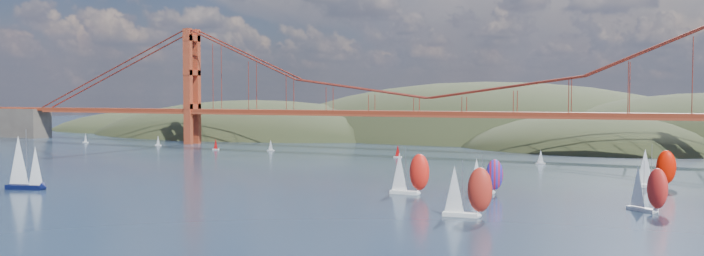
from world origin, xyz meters
name	(u,v)px	position (x,y,z in m)	size (l,w,h in m)	color
ground	(56,230)	(0.00, 0.00, 0.00)	(1200.00, 1200.00, 0.00)	black
headlands	(580,167)	(44.95, 278.29, -12.46)	(725.00, 225.00, 96.00)	black
bridge	(424,73)	(-1.75, 180.00, 32.23)	(552.00, 12.00, 55.00)	maroon
sloop_navy	(24,163)	(-49.22, 32.14, 6.44)	(9.86, 6.89, 14.58)	black
racer_0	(409,172)	(37.39, 65.79, 5.04)	(9.37, 3.94, 10.68)	white
racer_1	(466,190)	(58.11, 42.70, 5.02)	(9.39, 4.27, 10.62)	white
racer_2	(647,188)	(87.79, 63.68, 4.70)	(8.58, 7.34, 9.95)	white
racer_3	(655,167)	(87.34, 103.76, 5.00)	(9.33, 4.13, 10.58)	white
racer_rwb	(485,175)	(52.74, 74.73, 4.29)	(8.10, 4.90, 9.08)	silver
distant_boat_0	(86,138)	(-171.08, 161.46, 2.41)	(3.00, 2.00, 4.70)	silver
distant_boat_1	(158,140)	(-125.73, 162.53, 2.41)	(3.00, 2.00, 4.70)	silver
distant_boat_2	(216,144)	(-85.84, 153.73, 2.41)	(3.00, 2.00, 4.70)	silver
distant_boat_3	(271,145)	(-61.66, 159.17, 2.41)	(3.00, 2.00, 4.70)	silver
distant_boat_8	(541,157)	(50.15, 152.15, 2.41)	(3.00, 2.00, 4.70)	silver
distant_boat_9	(398,151)	(-2.07, 153.50, 2.41)	(3.00, 2.00, 4.70)	silver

